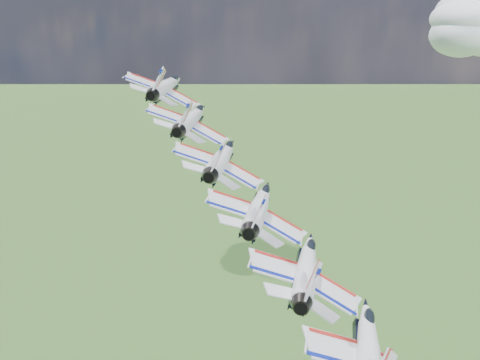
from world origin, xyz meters
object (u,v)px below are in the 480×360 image
at_px(jet_0, 167,86).
at_px(jet_2, 222,157).
at_px(jet_1, 192,118).
at_px(jet_4, 307,266).
at_px(jet_3, 260,205).
at_px(jet_5, 368,345).

bearing_deg(jet_0, jet_2, -54.85).
relative_size(jet_1, jet_4, 1.00).
height_order(jet_2, jet_3, jet_2).
bearing_deg(jet_5, jet_4, 125.15).
bearing_deg(jet_2, jet_0, 125.15).
xyz_separation_m(jet_0, jet_2, (14.68, -14.29, -5.69)).
distance_m(jet_3, jet_4, 10.63).
relative_size(jet_0, jet_3, 1.00).
distance_m(jet_0, jet_4, 42.52).
distance_m(jet_3, jet_5, 21.26).
relative_size(jet_0, jet_4, 1.00).
bearing_deg(jet_4, jet_2, 125.15).
bearing_deg(jet_5, jet_1, 125.15).
xyz_separation_m(jet_0, jet_1, (7.34, -7.14, -2.85)).
relative_size(jet_4, jet_5, 1.00).
relative_size(jet_0, jet_1, 1.00).
bearing_deg(jet_5, jet_0, 125.15).
distance_m(jet_4, jet_5, 10.63).
xyz_separation_m(jet_1, jet_3, (14.68, -14.29, -5.69)).
height_order(jet_0, jet_5, jet_0).
bearing_deg(jet_1, jet_5, -54.85).
height_order(jet_3, jet_4, jet_3).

